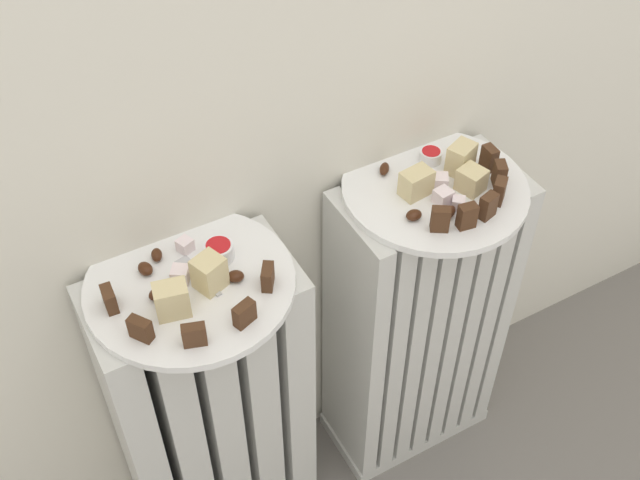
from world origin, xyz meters
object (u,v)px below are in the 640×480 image
at_px(radiator_right, 416,325).
at_px(fork, 196,273).
at_px(jam_bowl_left, 219,250).
at_px(plate_right, 435,189).
at_px(radiator_left, 214,418).
at_px(plate_left, 190,284).
at_px(jam_bowl_right, 431,155).

xyz_separation_m(radiator_right, fork, (-0.40, 0.01, 0.35)).
bearing_deg(jam_bowl_left, plate_right, -3.49).
relative_size(radiator_left, plate_left, 2.24).
height_order(plate_left, jam_bowl_left, jam_bowl_left).
distance_m(jam_bowl_left, fork, 0.05).
bearing_deg(fork, jam_bowl_left, 19.02).
relative_size(plate_left, plate_right, 1.00).
distance_m(radiator_left, jam_bowl_right, 0.57).
distance_m(plate_left, jam_bowl_right, 0.45).
height_order(radiator_right, fork, fork).
distance_m(radiator_right, fork, 0.53).
height_order(plate_left, jam_bowl_right, jam_bowl_right).
xyz_separation_m(plate_right, fork, (-0.40, 0.01, 0.01)).
relative_size(plate_right, jam_bowl_right, 8.15).
bearing_deg(jam_bowl_right, jam_bowl_left, -175.07).
distance_m(radiator_left, jam_bowl_left, 0.37).
bearing_deg(radiator_left, plate_left, 116.57).
bearing_deg(plate_right, radiator_right, -116.57).
relative_size(radiator_right, fork, 7.09).
xyz_separation_m(plate_left, jam_bowl_left, (0.06, 0.02, 0.02)).
bearing_deg(fork, jam_bowl_right, 6.37).
xyz_separation_m(jam_bowl_left, jam_bowl_right, (0.39, 0.03, -0.00)).
xyz_separation_m(radiator_right, jam_bowl_left, (-0.36, 0.02, 0.36)).
distance_m(radiator_right, jam_bowl_right, 0.36).
bearing_deg(radiator_right, jam_bowl_right, 62.92).
xyz_separation_m(radiator_left, fork, (0.01, 0.01, 0.35)).
xyz_separation_m(radiator_left, jam_bowl_right, (0.44, 0.06, 0.36)).
bearing_deg(radiator_left, radiator_right, -0.00).
bearing_deg(plate_left, radiator_left, -63.43).
bearing_deg(jam_bowl_left, jam_bowl_right, 4.93).
distance_m(radiator_left, plate_left, 0.34).
distance_m(plate_right, jam_bowl_right, 0.06).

